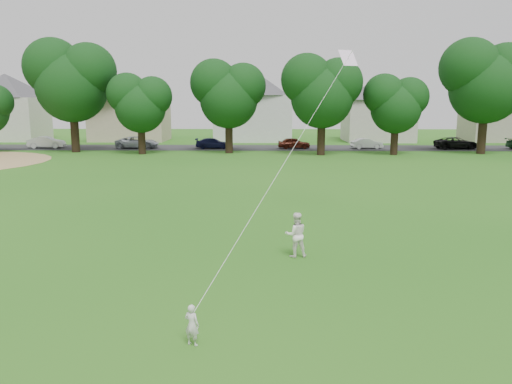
{
  "coord_description": "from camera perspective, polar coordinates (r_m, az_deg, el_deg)",
  "views": [
    {
      "loc": [
        1.65,
        -13.09,
        5.05
      ],
      "look_at": [
        1.35,
        2.0,
        2.3
      ],
      "focal_mm": 35.0,
      "sensor_mm": 36.0,
      "label": 1
    }
  ],
  "objects": [
    {
      "name": "street",
      "position": [
        55.34,
        -0.59,
        5.09
      ],
      "size": [
        90.0,
        7.0,
        0.01
      ],
      "primitive_type": "cube",
      "color": "#2D2D30",
      "rests_on": "ground"
    },
    {
      "name": "older_boy",
      "position": [
        16.44,
        4.59,
        -4.89
      ],
      "size": [
        0.81,
        0.68,
        1.49
      ],
      "primitive_type": "imported",
      "rotation": [
        0.0,
        0.0,
        3.31
      ],
      "color": "white",
      "rests_on": "ground"
    },
    {
      "name": "house_row",
      "position": [
        65.13,
        -0.94,
        10.4
      ],
      "size": [
        76.93,
        14.02,
        10.59
      ],
      "color": "silver",
      "rests_on": "ground"
    },
    {
      "name": "kite",
      "position": [
        15.89,
        4.67,
        5.64
      ],
      "size": [
        3.01,
        6.51,
        14.59
      ],
      "color": "white",
      "rests_on": "ground"
    },
    {
      "name": "tree_row",
      "position": [
        49.08,
        -0.07,
        12.13
      ],
      "size": [
        79.74,
        8.74,
        11.51
      ],
      "color": "black",
      "rests_on": "ground"
    },
    {
      "name": "parked_cars",
      "position": [
        54.3,
        3.07,
        5.63
      ],
      "size": [
        72.7,
        2.37,
        1.29
      ],
      "color": "black",
      "rests_on": "ground"
    },
    {
      "name": "ground",
      "position": [
        14.13,
        -5.75,
        -10.67
      ],
      "size": [
        160.0,
        160.0,
        0.0
      ],
      "primitive_type": "plane",
      "color": "#225F15",
      "rests_on": "ground"
    },
    {
      "name": "toddler",
      "position": [
        10.85,
        -7.34,
        -14.83
      ],
      "size": [
        0.39,
        0.33,
        0.9
      ],
      "primitive_type": "imported",
      "rotation": [
        0.0,
        0.0,
        2.74
      ],
      "color": "silver",
      "rests_on": "ground"
    }
  ]
}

